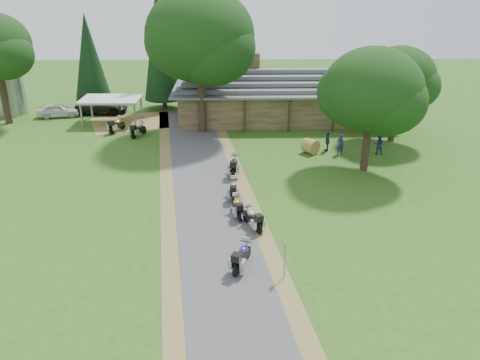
{
  "coord_description": "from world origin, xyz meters",
  "views": [
    {
      "loc": [
        0.73,
        -21.1,
        12.95
      ],
      "look_at": [
        1.28,
        4.92,
        1.6
      ],
      "focal_mm": 35.0,
      "sensor_mm": 36.0,
      "label": 1
    }
  ],
  "objects_px": {
    "car_dark_suv": "(101,103)",
    "motorcycle_carport_b": "(138,129)",
    "carport": "(112,110)",
    "hay_bale": "(310,146)",
    "silo": "(9,85)",
    "motorcycle_row_c": "(237,206)",
    "motorcycle_row_a": "(242,255)",
    "car_white_sedan": "(58,108)",
    "motorcycle_row_d": "(233,189)",
    "motorcycle_row_b": "(252,217)",
    "lodge": "(284,94)",
    "motorcycle_carport_a": "(117,124)",
    "motorcycle_row_e": "(234,165)"
  },
  "relations": [
    {
      "from": "motorcycle_row_e",
      "to": "car_dark_suv",
      "type": "bearing_deg",
      "value": 44.36
    },
    {
      "from": "motorcycle_carport_a",
      "to": "motorcycle_carport_b",
      "type": "bearing_deg",
      "value": -98.02
    },
    {
      "from": "car_dark_suv",
      "to": "motorcycle_row_b",
      "type": "relative_size",
      "value": 2.97
    },
    {
      "from": "carport",
      "to": "motorcycle_carport_a",
      "type": "distance_m",
      "value": 3.15
    },
    {
      "from": "motorcycle_row_d",
      "to": "carport",
      "type": "bearing_deg",
      "value": 34.78
    },
    {
      "from": "carport",
      "to": "motorcycle_row_a",
      "type": "xyz_separation_m",
      "value": [
        11.82,
        -24.78,
        -0.52
      ]
    },
    {
      "from": "lodge",
      "to": "motorcycle_carport_b",
      "type": "bearing_deg",
      "value": -157.68
    },
    {
      "from": "lodge",
      "to": "motorcycle_row_c",
      "type": "relative_size",
      "value": 11.83
    },
    {
      "from": "motorcycle_row_d",
      "to": "motorcycle_carport_a",
      "type": "height_order",
      "value": "motorcycle_carport_a"
    },
    {
      "from": "carport",
      "to": "car_white_sedan",
      "type": "distance_m",
      "value": 6.25
    },
    {
      "from": "motorcycle_row_a",
      "to": "hay_bale",
      "type": "distance_m",
      "value": 16.91
    },
    {
      "from": "motorcycle_row_a",
      "to": "lodge",
      "type": "bearing_deg",
      "value": 10.81
    },
    {
      "from": "silo",
      "to": "motorcycle_carport_a",
      "type": "height_order",
      "value": "silo"
    },
    {
      "from": "motorcycle_row_b",
      "to": "motorcycle_carport_a",
      "type": "bearing_deg",
      "value": 7.14
    },
    {
      "from": "motorcycle_row_b",
      "to": "motorcycle_row_c",
      "type": "bearing_deg",
      "value": 4.25
    },
    {
      "from": "silo",
      "to": "car_dark_suv",
      "type": "distance_m",
      "value": 9.26
    },
    {
      "from": "car_white_sedan",
      "to": "motorcycle_carport_b",
      "type": "xyz_separation_m",
      "value": [
        9.09,
        -6.41,
        -0.18
      ]
    },
    {
      "from": "car_white_sedan",
      "to": "motorcycle_row_c",
      "type": "relative_size",
      "value": 2.84
    },
    {
      "from": "carport",
      "to": "motorcycle_row_e",
      "type": "distance_m",
      "value": 17.54
    },
    {
      "from": "motorcycle_row_e",
      "to": "motorcycle_carport_b",
      "type": "relative_size",
      "value": 1.09
    },
    {
      "from": "car_white_sedan",
      "to": "car_dark_suv",
      "type": "bearing_deg",
      "value": -82.98
    },
    {
      "from": "car_white_sedan",
      "to": "motorcycle_carport_a",
      "type": "relative_size",
      "value": 2.57
    },
    {
      "from": "motorcycle_row_a",
      "to": "motorcycle_carport_b",
      "type": "xyz_separation_m",
      "value": [
        -8.6,
        20.5,
        -0.01
      ]
    },
    {
      "from": "motorcycle_row_d",
      "to": "motorcycle_row_a",
      "type": "bearing_deg",
      "value": -176.47
    },
    {
      "from": "motorcycle_carport_a",
      "to": "car_white_sedan",
      "type": "bearing_deg",
      "value": 77.32
    },
    {
      "from": "carport",
      "to": "hay_bale",
      "type": "xyz_separation_m",
      "value": [
        17.66,
        -8.91,
        -0.62
      ]
    },
    {
      "from": "motorcycle_row_a",
      "to": "motorcycle_carport_b",
      "type": "bearing_deg",
      "value": 43.96
    },
    {
      "from": "silo",
      "to": "motorcycle_carport_b",
      "type": "xyz_separation_m",
      "value": [
        14.16,
        -7.65,
        -2.27
      ]
    },
    {
      "from": "lodge",
      "to": "motorcycle_carport_a",
      "type": "distance_m",
      "value": 16.2
    },
    {
      "from": "carport",
      "to": "motorcycle_row_b",
      "type": "distance_m",
      "value": 24.35
    },
    {
      "from": "motorcycle_carport_a",
      "to": "motorcycle_row_a",
      "type": "bearing_deg",
      "value": -130.12
    },
    {
      "from": "lodge",
      "to": "hay_bale",
      "type": "xyz_separation_m",
      "value": [
        1.07,
        -10.12,
        -1.88
      ]
    },
    {
      "from": "motorcycle_row_a",
      "to": "car_dark_suv",
      "type": "bearing_deg",
      "value": 47.17
    },
    {
      "from": "motorcycle_row_a",
      "to": "motorcycle_row_d",
      "type": "height_order",
      "value": "motorcycle_row_a"
    },
    {
      "from": "lodge",
      "to": "motorcycle_carport_a",
      "type": "relative_size",
      "value": 10.73
    },
    {
      "from": "car_dark_suv",
      "to": "motorcycle_row_d",
      "type": "distance_m",
      "value": 24.35
    },
    {
      "from": "car_dark_suv",
      "to": "motorcycle_carport_b",
      "type": "bearing_deg",
      "value": -145.7
    },
    {
      "from": "car_dark_suv",
      "to": "motorcycle_row_b",
      "type": "height_order",
      "value": "car_dark_suv"
    },
    {
      "from": "carport",
      "to": "silo",
      "type": "bearing_deg",
      "value": 164.04
    },
    {
      "from": "carport",
      "to": "motorcycle_row_c",
      "type": "relative_size",
      "value": 3.04
    },
    {
      "from": "motorcycle_row_e",
      "to": "car_white_sedan",
      "type": "bearing_deg",
      "value": 53.93
    },
    {
      "from": "silo",
      "to": "motorcycle_row_b",
      "type": "relative_size",
      "value": 3.11
    },
    {
      "from": "carport",
      "to": "motorcycle_row_a",
      "type": "distance_m",
      "value": 27.46
    },
    {
      "from": "motorcycle_carport_a",
      "to": "motorcycle_row_e",
      "type": "bearing_deg",
      "value": -110.66
    },
    {
      "from": "silo",
      "to": "motorcycle_row_c",
      "type": "bearing_deg",
      "value": -45.26
    },
    {
      "from": "silo",
      "to": "car_white_sedan",
      "type": "xyz_separation_m",
      "value": [
        5.07,
        -1.24,
        -2.08
      ]
    },
    {
      "from": "lodge",
      "to": "silo",
      "type": "distance_m",
      "value": 27.62
    },
    {
      "from": "car_dark_suv",
      "to": "car_white_sedan",
      "type": "bearing_deg",
      "value": 107.27
    },
    {
      "from": "motorcycle_row_a",
      "to": "motorcycle_carport_b",
      "type": "height_order",
      "value": "motorcycle_row_a"
    },
    {
      "from": "motorcycle_row_d",
      "to": "motorcycle_row_e",
      "type": "relative_size",
      "value": 0.89
    }
  ]
}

